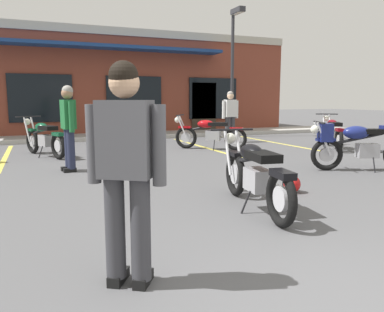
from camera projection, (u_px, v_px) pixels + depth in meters
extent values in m
plane|color=#515154|center=(173.00, 190.00, 5.93)|extent=(80.00, 80.00, 0.00)
cube|color=#A8A59E|center=(94.00, 137.00, 13.73)|extent=(22.00, 1.80, 0.14)
cube|color=brown|center=(80.00, 85.00, 16.87)|extent=(16.97, 5.97, 4.10)
cube|color=#B2AD9E|center=(87.00, 29.00, 13.83)|extent=(16.97, 0.06, 0.30)
cube|color=black|center=(41.00, 98.00, 13.55)|extent=(2.17, 0.06, 1.70)
cube|color=black|center=(134.00, 98.00, 14.83)|extent=(2.17, 0.06, 1.70)
cube|color=black|center=(213.00, 98.00, 16.11)|extent=(2.17, 0.06, 1.70)
cube|color=#33281E|center=(204.00, 108.00, 16.01)|extent=(1.10, 0.06, 2.10)
cube|color=navy|center=(89.00, 46.00, 13.55)|extent=(10.18, 0.90, 0.12)
cube|color=#DBCC4C|center=(6.00, 156.00, 9.45)|extent=(0.12, 4.80, 0.01)
cube|color=#DBCC4C|center=(113.00, 151.00, 10.45)|extent=(0.12, 4.80, 0.01)
cube|color=#DBCC4C|center=(202.00, 147.00, 11.45)|extent=(0.12, 4.80, 0.01)
cube|color=#DBCC4C|center=(276.00, 143.00, 12.45)|extent=(0.12, 4.80, 0.01)
torus|color=black|center=(281.00, 199.00, 4.19)|extent=(0.19, 0.65, 0.64)
cylinder|color=#B7B7BC|center=(281.00, 199.00, 4.19)|extent=(0.10, 0.29, 0.29)
torus|color=black|center=(235.00, 174.00, 5.58)|extent=(0.19, 0.65, 0.64)
cylinder|color=#B7B7BC|center=(235.00, 174.00, 5.58)|extent=(0.10, 0.29, 0.29)
cylinder|color=silver|center=(228.00, 152.00, 5.60)|extent=(0.09, 0.33, 0.66)
cylinder|color=silver|center=(239.00, 151.00, 5.65)|extent=(0.09, 0.33, 0.66)
cylinder|color=black|center=(232.00, 130.00, 5.66)|extent=(0.66, 0.13, 0.03)
sphere|color=silver|center=(230.00, 138.00, 5.75)|extent=(0.19, 0.19, 0.17)
cube|color=black|center=(235.00, 154.00, 5.57)|extent=(0.19, 0.38, 0.06)
cube|color=#9E9EA3|center=(258.00, 180.00, 4.80)|extent=(0.30, 0.43, 0.28)
cylinder|color=silver|center=(281.00, 189.00, 4.48)|extent=(0.15, 0.55, 0.07)
cylinder|color=black|center=(252.00, 159.00, 4.95)|extent=(0.20, 0.94, 0.26)
ellipsoid|color=black|center=(251.00, 152.00, 4.96)|extent=(0.33, 0.51, 0.22)
cube|color=black|center=(263.00, 156.00, 4.61)|extent=(0.35, 0.56, 0.10)
cube|color=black|center=(283.00, 174.00, 4.13)|extent=(0.21, 0.38, 0.08)
cylinder|color=black|center=(246.00, 202.00, 4.72)|extent=(0.14, 0.04, 0.29)
torus|color=black|center=(236.00, 139.00, 10.58)|extent=(0.56, 0.48, 0.64)
cylinder|color=#B7B7BC|center=(236.00, 139.00, 10.58)|extent=(0.26, 0.23, 0.29)
torus|color=black|center=(186.00, 137.00, 10.98)|extent=(0.56, 0.48, 0.64)
cylinder|color=#B7B7BC|center=(186.00, 137.00, 10.98)|extent=(0.26, 0.23, 0.29)
cylinder|color=silver|center=(182.00, 126.00, 10.88)|extent=(0.28, 0.24, 0.66)
cylinder|color=silver|center=(184.00, 126.00, 11.05)|extent=(0.28, 0.24, 0.66)
cylinder|color=black|center=(180.00, 115.00, 10.94)|extent=(0.44, 0.54, 0.03)
sphere|color=silver|center=(177.00, 120.00, 10.98)|extent=(0.24, 0.24, 0.17)
cube|color=#B70F14|center=(185.00, 127.00, 10.95)|extent=(0.37, 0.33, 0.06)
cube|color=#9E9EA3|center=(213.00, 135.00, 10.75)|extent=(0.46, 0.44, 0.28)
cylinder|color=silver|center=(227.00, 137.00, 10.78)|extent=(0.47, 0.40, 0.07)
cylinder|color=black|center=(206.00, 127.00, 10.77)|extent=(0.77, 0.63, 0.26)
ellipsoid|color=#B70F14|center=(206.00, 124.00, 10.76)|extent=(0.54, 0.50, 0.22)
cube|color=black|center=(218.00, 124.00, 10.66)|extent=(0.58, 0.54, 0.10)
cube|color=#B70F14|center=(236.00, 129.00, 10.54)|extent=(0.38, 0.35, 0.08)
cylinder|color=black|center=(214.00, 145.00, 10.60)|extent=(0.10, 0.12, 0.29)
torus|color=black|center=(339.00, 140.00, 10.25)|extent=(0.40, 0.61, 0.64)
cylinder|color=#B7B7BC|center=(339.00, 140.00, 10.25)|extent=(0.19, 0.28, 0.29)
torus|color=black|center=(327.00, 135.00, 11.67)|extent=(0.40, 0.61, 0.64)
cylinder|color=#B7B7BC|center=(327.00, 135.00, 11.67)|extent=(0.19, 0.28, 0.29)
cylinder|color=silver|center=(324.00, 125.00, 11.73)|extent=(0.20, 0.30, 0.66)
cylinder|color=silver|center=(330.00, 125.00, 11.70)|extent=(0.20, 0.30, 0.66)
cylinder|color=black|center=(327.00, 114.00, 11.75)|extent=(0.59, 0.35, 0.03)
sphere|color=silver|center=(326.00, 118.00, 11.85)|extent=(0.23, 0.23, 0.17)
cube|color=maroon|center=(327.00, 125.00, 11.66)|extent=(0.30, 0.38, 0.06)
cube|color=#9E9EA3|center=(333.00, 135.00, 10.87)|extent=(0.41, 0.47, 0.28)
cylinder|color=silver|center=(342.00, 138.00, 10.49)|extent=(0.33, 0.51, 0.07)
cylinder|color=black|center=(332.00, 126.00, 11.03)|extent=(0.52, 0.85, 0.26)
ellipsoid|color=maroon|center=(332.00, 123.00, 11.04)|extent=(0.46, 0.55, 0.22)
cube|color=black|center=(335.00, 124.00, 10.68)|extent=(0.50, 0.59, 0.10)
cube|color=maroon|center=(340.00, 130.00, 10.19)|extent=(0.32, 0.39, 0.08)
cylinder|color=black|center=(327.00, 144.00, 10.86)|extent=(0.13, 0.09, 0.29)
torus|color=black|center=(327.00, 154.00, 7.57)|extent=(0.63, 0.34, 0.64)
cylinder|color=#B7B7BC|center=(327.00, 154.00, 7.57)|extent=(0.29, 0.17, 0.29)
cylinder|color=silver|center=(324.00, 139.00, 7.44)|extent=(0.32, 0.17, 0.66)
cylinder|color=silver|center=(321.00, 138.00, 7.61)|extent=(0.32, 0.17, 0.66)
cylinder|color=black|center=(319.00, 122.00, 7.48)|extent=(0.29, 0.62, 0.03)
sphere|color=silver|center=(315.00, 129.00, 7.50)|extent=(0.22, 0.22, 0.17)
cube|color=navy|center=(325.00, 140.00, 7.53)|extent=(0.39, 0.27, 0.06)
cube|color=#9E9EA3|center=(367.00, 151.00, 7.55)|extent=(0.46, 0.38, 0.28)
cylinder|color=silver|center=(382.00, 152.00, 7.69)|extent=(0.53, 0.28, 0.07)
cylinder|color=black|center=(358.00, 139.00, 7.52)|extent=(0.89, 0.42, 0.26)
ellipsoid|color=navy|center=(356.00, 132.00, 7.50)|extent=(0.60, 0.48, 0.26)
cube|color=navy|center=(325.00, 132.00, 7.51)|extent=(0.33, 0.35, 0.36)
cube|color=black|center=(374.00, 131.00, 7.50)|extent=(0.46, 0.38, 0.10)
cylinder|color=black|center=(374.00, 165.00, 7.41)|extent=(0.07, 0.13, 0.29)
torus|color=black|center=(58.00, 146.00, 8.96)|extent=(0.34, 0.63, 0.64)
cylinder|color=#B7B7BC|center=(58.00, 146.00, 8.96)|extent=(0.17, 0.29, 0.29)
torus|color=black|center=(33.00, 141.00, 9.96)|extent=(0.34, 0.63, 0.64)
cylinder|color=#B7B7BC|center=(33.00, 141.00, 9.96)|extent=(0.17, 0.29, 0.29)
cylinder|color=silver|center=(27.00, 129.00, 9.92)|extent=(0.17, 0.32, 0.66)
cylinder|color=silver|center=(34.00, 129.00, 10.05)|extent=(0.17, 0.32, 0.66)
cylinder|color=black|center=(28.00, 117.00, 9.99)|extent=(0.62, 0.29, 0.03)
sphere|color=silver|center=(27.00, 122.00, 10.07)|extent=(0.22, 0.22, 0.17)
cube|color=#0F4C2D|center=(31.00, 130.00, 9.94)|extent=(0.27, 0.39, 0.06)
cube|color=#9E9EA3|center=(46.00, 141.00, 9.39)|extent=(0.38, 0.46, 0.28)
cylinder|color=silver|center=(59.00, 143.00, 9.24)|extent=(0.28, 0.53, 0.07)
cylinder|color=black|center=(42.00, 130.00, 9.50)|extent=(0.42, 0.89, 0.26)
ellipsoid|color=#0F4C2D|center=(41.00, 127.00, 9.50)|extent=(0.43, 0.54, 0.22)
cube|color=black|center=(48.00, 128.00, 9.25)|extent=(0.46, 0.59, 0.10)
cube|color=#0F4C2D|center=(58.00, 134.00, 8.91)|extent=(0.29, 0.39, 0.08)
cylinder|color=black|center=(41.00, 152.00, 9.26)|extent=(0.13, 0.07, 0.29)
cube|color=black|center=(70.00, 170.00, 7.42)|extent=(0.25, 0.14, 0.08)
cube|color=black|center=(67.00, 169.00, 7.59)|extent=(0.25, 0.14, 0.08)
cylinder|color=#232842|center=(71.00, 149.00, 7.38)|extent=(0.17, 0.17, 0.80)
cylinder|color=#232842|center=(68.00, 148.00, 7.55)|extent=(0.17, 0.17, 0.80)
cube|color=#1E6633|center=(68.00, 114.00, 7.37)|extent=(0.28, 0.41, 0.56)
cylinder|color=#1E6633|center=(71.00, 117.00, 7.16)|extent=(0.11, 0.11, 0.58)
cylinder|color=#1E6633|center=(65.00, 116.00, 7.58)|extent=(0.11, 0.11, 0.58)
sphere|color=#A07556|center=(67.00, 93.00, 7.31)|extent=(0.25, 0.25, 0.22)
sphere|color=gray|center=(67.00, 91.00, 7.31)|extent=(0.24, 0.24, 0.21)
cube|color=black|center=(119.00, 277.00, 2.96)|extent=(0.21, 0.26, 0.08)
cube|color=black|center=(143.00, 279.00, 2.92)|extent=(0.21, 0.26, 0.08)
cylinder|color=#38383D|center=(115.00, 226.00, 2.86)|extent=(0.21, 0.21, 0.80)
cylinder|color=#38383D|center=(141.00, 228.00, 2.82)|extent=(0.21, 0.21, 0.80)
cube|color=#4C4C51|center=(126.00, 139.00, 2.74)|extent=(0.44, 0.39, 0.56)
cylinder|color=#4C4C51|center=(93.00, 144.00, 2.79)|extent=(0.14, 0.14, 0.58)
cylinder|color=#4C4C51|center=(159.00, 145.00, 2.70)|extent=(0.14, 0.14, 0.58)
sphere|color=tan|center=(124.00, 83.00, 2.68)|extent=(0.30, 0.30, 0.22)
sphere|color=black|center=(123.00, 76.00, 2.67)|extent=(0.29, 0.29, 0.21)
cube|color=black|center=(233.00, 141.00, 12.62)|extent=(0.11, 0.24, 0.08)
cube|color=black|center=(228.00, 141.00, 12.54)|extent=(0.11, 0.24, 0.08)
cylinder|color=#38383D|center=(233.00, 128.00, 12.60)|extent=(0.16, 0.16, 0.80)
cylinder|color=#38383D|center=(227.00, 128.00, 12.51)|extent=(0.16, 0.16, 0.80)
cube|color=silver|center=(230.00, 108.00, 12.46)|extent=(0.39, 0.24, 0.56)
cylinder|color=silver|center=(237.00, 109.00, 12.57)|extent=(0.10, 0.10, 0.58)
cylinder|color=silver|center=(224.00, 110.00, 12.36)|extent=(0.10, 0.10, 0.58)
sphere|color=beige|center=(230.00, 96.00, 12.40)|extent=(0.23, 0.23, 0.22)
sphere|color=gray|center=(230.00, 94.00, 12.40)|extent=(0.22, 0.22, 0.21)
sphere|color=#B71414|center=(292.00, 184.00, 5.79)|extent=(0.26, 0.26, 0.26)
cube|color=black|center=(288.00, 183.00, 5.88)|extent=(0.18, 0.03, 0.09)
cylinder|color=#2D2D33|center=(232.00, 75.00, 14.28)|extent=(0.12, 0.12, 4.61)
cube|color=#2D2D33|center=(238.00, 11.00, 13.63)|extent=(0.24, 0.70, 0.18)
cube|color=silver|center=(238.00, 13.00, 13.64)|extent=(0.18, 0.56, 0.02)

